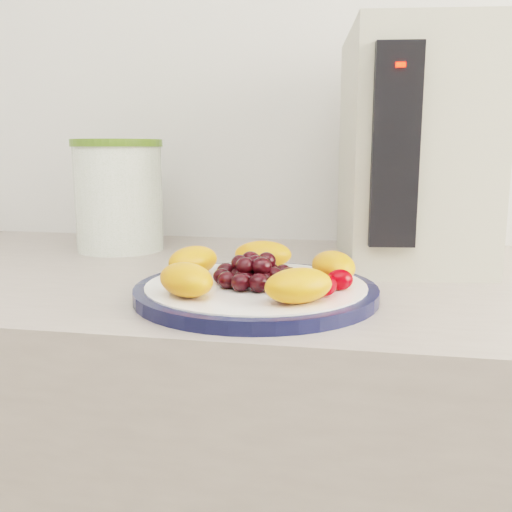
# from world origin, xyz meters

# --- Properties ---
(wall_back) EXTENTS (3.50, 0.02, 2.60)m
(wall_back) POSITION_xyz_m (0.00, 1.51, 1.30)
(wall_back) COLOR silver
(wall_back) RESTS_ON floor
(plate_rim) EXTENTS (0.28, 0.28, 0.01)m
(plate_rim) POSITION_xyz_m (0.08, 1.06, 0.91)
(plate_rim) COLOR #0F1333
(plate_rim) RESTS_ON counter
(plate_face) EXTENTS (0.26, 0.26, 0.02)m
(plate_face) POSITION_xyz_m (0.08, 1.06, 0.91)
(plate_face) COLOR white
(plate_face) RESTS_ON counter
(canister) EXTENTS (0.15, 0.15, 0.17)m
(canister) POSITION_xyz_m (-0.21, 1.33, 0.99)
(canister) COLOR #466F28
(canister) RESTS_ON counter
(canister_lid) EXTENTS (0.16, 0.16, 0.01)m
(canister_lid) POSITION_xyz_m (-0.21, 1.33, 1.08)
(canister_lid) COLOR #527627
(canister_lid) RESTS_ON canister
(appliance_body) EXTENTS (0.22, 0.29, 0.34)m
(appliance_body) POSITION_xyz_m (0.27, 1.31, 1.07)
(appliance_body) COLOR #B9B6A0
(appliance_body) RESTS_ON counter
(appliance_panel) EXTENTS (0.06, 0.03, 0.25)m
(appliance_panel) POSITION_xyz_m (0.24, 1.17, 1.07)
(appliance_panel) COLOR black
(appliance_panel) RESTS_ON appliance_body
(appliance_led) EXTENTS (0.01, 0.01, 0.01)m
(appliance_led) POSITION_xyz_m (0.24, 1.15, 1.17)
(appliance_led) COLOR #FF0C05
(appliance_led) RESTS_ON appliance_panel
(fruit_plate) EXTENTS (0.25, 0.23, 0.04)m
(fruit_plate) POSITION_xyz_m (0.08, 1.06, 0.93)
(fruit_plate) COLOR orange
(fruit_plate) RESTS_ON plate_face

